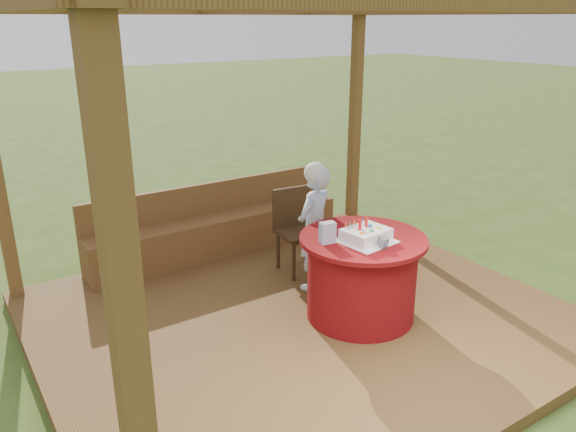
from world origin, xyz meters
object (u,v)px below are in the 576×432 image
object	(u,v)px
birthday_cake	(366,235)
elderly_woman	(314,226)
gift_bag	(327,233)
chair	(297,226)
bench	(217,231)
table	(361,277)
drinking_glass	(383,243)

from	to	relation	value
birthday_cake	elderly_woman	bearing A→B (deg)	86.94
elderly_woman	gift_bag	world-z (taller)	elderly_woman
chair	gift_bag	world-z (taller)	gift_bag
bench	table	size ratio (longest dim) A/B	2.69
birthday_cake	gift_bag	world-z (taller)	birthday_cake
gift_bag	drinking_glass	distance (m)	0.47
elderly_woman	birthday_cake	bearing A→B (deg)	-93.06
table	elderly_woman	xyz separation A→B (m)	(-0.00, 0.72, 0.26)
table	chair	bearing A→B (deg)	85.28
drinking_glass	chair	bearing A→B (deg)	85.02
bench	chair	distance (m)	1.03
table	drinking_glass	size ratio (longest dim) A/B	11.67
chair	birthday_cake	xyz separation A→B (m)	(-0.14, -1.25, 0.34)
elderly_woman	gift_bag	xyz separation A→B (m)	(-0.34, -0.65, 0.21)
bench	gift_bag	distance (m)	2.05
birthday_cake	drinking_glass	size ratio (longest dim) A/B	4.91
bench	chair	xyz separation A→B (m)	(0.51, -0.86, 0.23)
elderly_woman	table	bearing A→B (deg)	-89.79
bench	gift_bag	world-z (taller)	gift_bag
table	drinking_glass	world-z (taller)	drinking_glass
bench	chair	size ratio (longest dim) A/B	3.39
chair	drinking_glass	size ratio (longest dim) A/B	9.25
table	bench	bearing A→B (deg)	101.50
gift_bag	chair	bearing A→B (deg)	78.30
gift_bag	drinking_glass	size ratio (longest dim) A/B	1.91
birthday_cake	gift_bag	bearing A→B (deg)	152.60
bench	birthday_cake	size ratio (longest dim) A/B	6.39
birthday_cake	drinking_glass	xyz separation A→B (m)	(0.02, -0.20, -0.01)
elderly_woman	bench	bearing A→B (deg)	107.40
birthday_cake	drinking_glass	world-z (taller)	birthday_cake
gift_bag	drinking_glass	world-z (taller)	gift_bag
table	birthday_cake	distance (m)	0.45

